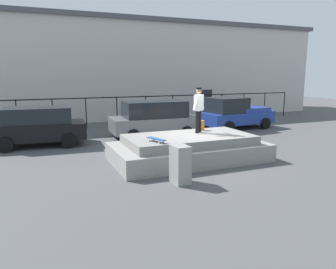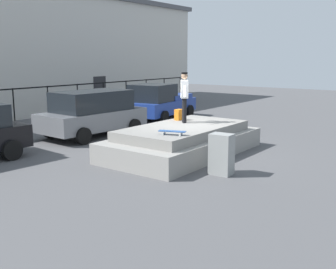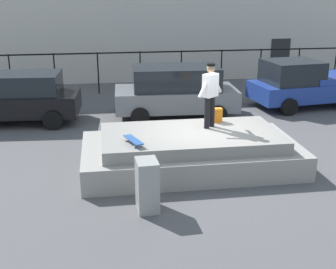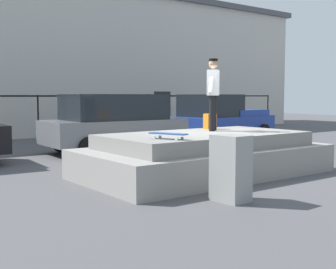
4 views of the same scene
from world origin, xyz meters
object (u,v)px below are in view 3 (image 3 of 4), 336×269
object	(u,v)px
car_black_hatchback_near	(19,97)
car_grey_hatchback_mid	(176,91)
skateboard	(133,140)
backpack	(217,115)
car_blue_pickup_far	(305,84)
utility_box	(147,185)
skateboarder	(210,91)

from	to	relation	value
car_black_hatchback_near	car_grey_hatchback_mid	size ratio (longest dim) A/B	0.93
skateboard	backpack	world-z (taller)	backpack
skateboard	car_blue_pickup_far	bearing A→B (deg)	40.15
car_black_hatchback_near	utility_box	world-z (taller)	car_black_hatchback_near
skateboard	utility_box	xyz separation A→B (m)	(0.16, -1.54, -0.49)
skateboarder	car_black_hatchback_near	bearing A→B (deg)	141.56
backpack	car_black_hatchback_near	distance (m)	7.18
utility_box	skateboard	bearing A→B (deg)	92.83
car_black_hatchback_near	skateboard	bearing A→B (deg)	-57.34
skateboard	car_blue_pickup_far	size ratio (longest dim) A/B	0.18
backpack	car_grey_hatchback_mid	distance (m)	3.95
car_grey_hatchback_mid	car_blue_pickup_far	size ratio (longest dim) A/B	0.96
backpack	car_grey_hatchback_mid	world-z (taller)	car_grey_hatchback_mid
skateboard	utility_box	bearing A→B (deg)	-84.06
backpack	car_grey_hatchback_mid	bearing A→B (deg)	100.28
car_black_hatchback_near	car_blue_pickup_far	size ratio (longest dim) A/B	0.90
car_black_hatchback_near	car_grey_hatchback_mid	bearing A→B (deg)	-1.04
skateboarder	utility_box	size ratio (longest dim) A/B	1.52
car_blue_pickup_far	car_grey_hatchback_mid	bearing A→B (deg)	-172.86
skateboard	car_black_hatchback_near	world-z (taller)	car_black_hatchback_near
skateboarder	car_grey_hatchback_mid	world-z (taller)	skateboarder
backpack	skateboarder	bearing A→B (deg)	-122.23
skateboarder	car_black_hatchback_near	xyz separation A→B (m)	(-5.63, 4.47, -1.02)
utility_box	car_black_hatchback_near	bearing A→B (deg)	114.50
car_grey_hatchback_mid	utility_box	world-z (taller)	car_grey_hatchback_mid
car_black_hatchback_near	utility_box	xyz separation A→B (m)	(3.68, -7.03, -0.35)
skateboarder	car_grey_hatchback_mid	distance (m)	4.48
car_black_hatchback_near	car_blue_pickup_far	world-z (taller)	car_blue_pickup_far
car_grey_hatchback_mid	utility_box	distance (m)	7.17
skateboard	car_black_hatchback_near	size ratio (longest dim) A/B	0.20
car_black_hatchback_near	car_grey_hatchback_mid	distance (m)	5.46
backpack	car_black_hatchback_near	bearing A→B (deg)	149.14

